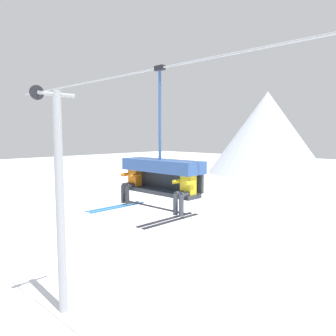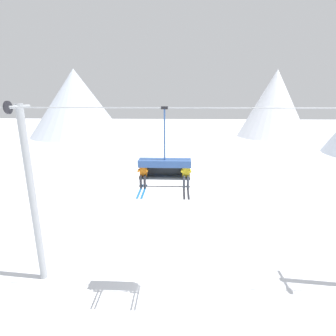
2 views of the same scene
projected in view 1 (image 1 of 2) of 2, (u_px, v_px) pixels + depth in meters
mountain_peak_west at (267, 133)px, 63.55m from camera, size 22.32×22.32×15.78m
lift_tower_near at (60, 199)px, 13.56m from camera, size 0.36×1.88×9.45m
lift_cable at (220, 56)px, 6.72m from camera, size 18.95×0.05×0.05m
chairlift_chair at (162, 170)px, 8.24m from camera, size 2.32×0.74×3.44m
skier_orange at (131, 180)px, 8.77m from camera, size 0.46×1.70×1.23m
skier_yellow at (185, 188)px, 7.46m from camera, size 0.46×1.70×1.23m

